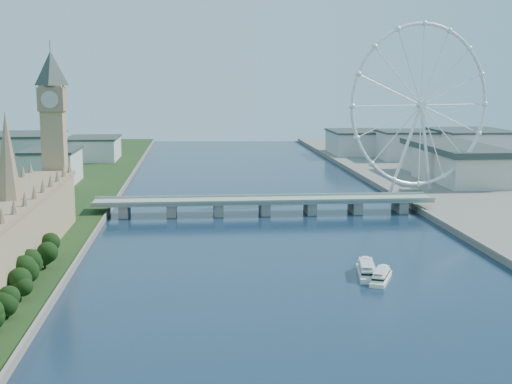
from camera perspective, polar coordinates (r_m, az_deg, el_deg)
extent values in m
cube|color=tan|center=(341.34, -18.97, -3.27)|extent=(24.00, 200.00, 28.00)
cone|color=#937A59|center=(335.81, -19.29, 2.75)|extent=(12.00, 12.00, 40.00)
cube|color=tan|center=(441.71, -15.80, 3.01)|extent=(13.00, 13.00, 80.00)
cube|color=#937A59|center=(439.68, -15.98, 7.16)|extent=(15.00, 15.00, 14.00)
pyramid|color=#2D3833|center=(439.80, -16.14, 10.80)|extent=(20.02, 20.02, 20.00)
cube|color=gray|center=(462.51, 0.68, -0.71)|extent=(220.00, 22.00, 2.00)
cube|color=gray|center=(463.36, -10.47, -1.44)|extent=(6.00, 20.00, 7.50)
cube|color=gray|center=(461.40, -6.76, -1.39)|extent=(6.00, 20.00, 7.50)
cube|color=gray|center=(461.40, -3.03, -1.34)|extent=(6.00, 20.00, 7.50)
cube|color=gray|center=(463.34, 0.68, -1.29)|extent=(6.00, 20.00, 7.50)
cube|color=gray|center=(467.20, 4.34, -1.22)|extent=(6.00, 20.00, 7.50)
cube|color=gray|center=(472.93, 7.93, -1.16)|extent=(6.00, 20.00, 7.50)
cube|color=gray|center=(480.48, 11.42, -1.09)|extent=(6.00, 20.00, 7.50)
torus|color=silver|center=(534.98, 13.09, 6.80)|extent=(113.60, 39.12, 118.60)
cylinder|color=silver|center=(534.98, 13.09, 6.80)|extent=(7.25, 6.61, 6.00)
cube|color=gray|center=(549.56, 12.23, 0.17)|extent=(14.00, 10.00, 2.00)
cube|color=beige|center=(599.05, -16.01, 1.91)|extent=(40.00, 60.00, 26.00)
cube|color=beige|center=(694.55, -17.87, 3.01)|extent=(60.00, 80.00, 32.00)
cube|color=beige|center=(764.37, -12.86, 3.36)|extent=(50.00, 70.00, 22.00)
cube|color=beige|center=(770.46, 12.06, 3.65)|extent=(60.00, 60.00, 28.00)
cube|color=beige|center=(771.44, 16.77, 3.55)|extent=(70.00, 90.00, 30.00)
cube|color=beige|center=(818.01, 8.14, 3.92)|extent=(60.00, 80.00, 24.00)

